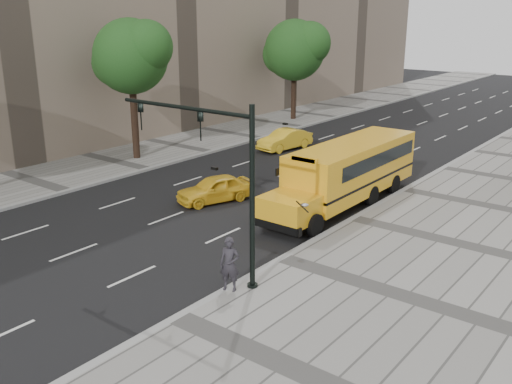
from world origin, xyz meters
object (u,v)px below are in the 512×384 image
Objects in this scene: tree_b at (131,56)px; taxi_far at (285,140)px; school_bus at (349,168)px; tree_c at (295,50)px; pedestrian at (230,264)px; traffic_signal at (219,169)px; taxi_near at (215,189)px.

tree_b reaches higher than taxi_far.
school_bus is at bearing 2.98° from tree_b.
tree_c reaches higher than pedestrian.
tree_c is 1.34× the size of traffic_signal.
traffic_signal is (9.86, -17.89, 3.40)m from taxi_far.
taxi_near is at bearing 133.37° from traffic_signal.
taxi_near is at bearing 112.60° from pedestrian.
taxi_far is 21.47m from pedestrian.
traffic_signal reaches higher than pedestrian.
taxi_near is at bearing -18.51° from tree_b.
taxi_near is (9.54, -21.02, -5.40)m from tree_c.
tree_b is 15.69m from school_bus.
tree_b reaches higher than taxi_near.
pedestrian is at bearing -34.31° from traffic_signal.
tree_b is 1.03× the size of tree_c.
tree_b reaches higher than pedestrian.
traffic_signal is at bearing -51.86° from taxi_far.
tree_c is at bearing 119.63° from traffic_signal.
traffic_signal is (15.61, -9.61, -2.47)m from tree_b.
tree_c is 2.20× the size of taxi_near.
taxi_near is 12.10m from taxi_far.
tree_b is at bearing 126.03° from pedestrian.
school_bus is (14.91, 0.78, -4.80)m from tree_b.
tree_b is 17.82m from tree_c.
tree_b is 18.49m from traffic_signal.
traffic_signal is at bearing -31.61° from tree_b.
school_bus is 2.96× the size of taxi_near.
tree_b is 2.26× the size of taxi_near.
taxi_near is (-5.36, -3.97, -1.10)m from school_bus.
school_bus is 6.76m from taxi_near.
school_bus is 6.13× the size of pedestrian.
tree_c is 32.97m from pedestrian.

